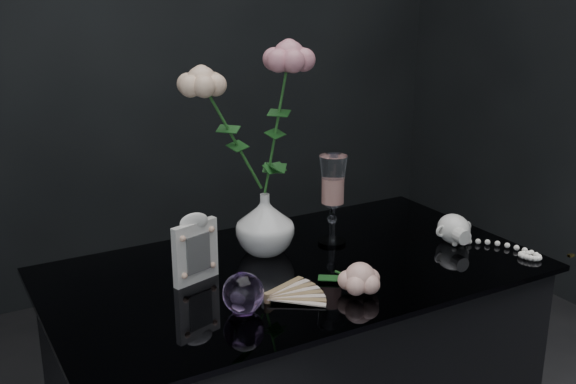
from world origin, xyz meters
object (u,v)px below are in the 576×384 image
vase (265,224)px  paperweight (243,293)px  wine_glass (333,200)px  loose_rose (360,278)px  picture_frame (195,247)px  pearl_jar (454,228)px

vase → paperweight: size_ratio=1.78×
wine_glass → loose_rose: 0.28m
picture_frame → paperweight: 0.18m
picture_frame → vase: bearing=2.2°
picture_frame → loose_rose: (0.26, -0.21, -0.04)m
vase → pearl_jar: size_ratio=0.55×
pearl_jar → picture_frame: bearing=177.4°
vase → picture_frame: size_ratio=0.93×
paperweight → loose_rose: (0.24, -0.04, -0.01)m
loose_rose → pearl_jar: pearl_jar is taller
vase → picture_frame: 0.21m
vase → pearl_jar: bearing=-21.4°
picture_frame → loose_rose: 0.34m
wine_glass → paperweight: (-0.34, -0.21, -0.07)m
vase → paperweight: bearing=-125.6°
loose_rose → pearl_jar: size_ratio=0.74×
paperweight → wine_glass: bearing=32.4°
wine_glass → loose_rose: wine_glass is taller
picture_frame → paperweight: picture_frame is taller
paperweight → vase: bearing=54.4°
paperweight → pearl_jar: 0.60m
loose_rose → pearl_jar: 0.37m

